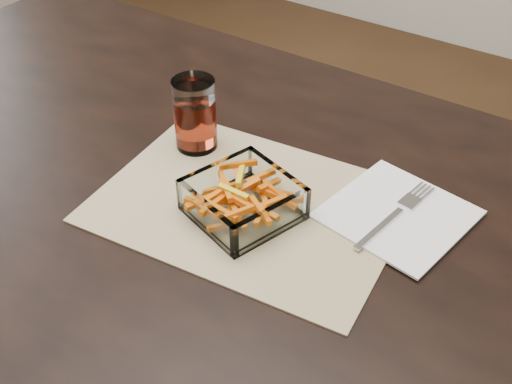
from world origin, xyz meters
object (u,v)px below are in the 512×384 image
(dining_table, at_px, (196,214))
(tumbler, at_px, (195,116))
(glass_bowl, at_px, (243,202))
(fork, at_px, (397,213))

(dining_table, xyz_separation_m, tumbler, (-0.04, 0.06, 0.15))
(dining_table, xyz_separation_m, glass_bowl, (0.13, -0.04, 0.11))
(tumbler, relative_size, fork, 0.64)
(dining_table, relative_size, glass_bowl, 9.11)
(tumbler, height_order, fork, tumbler)
(glass_bowl, distance_m, tumbler, 0.20)
(dining_table, distance_m, tumbler, 0.17)
(glass_bowl, relative_size, tumbler, 1.42)
(dining_table, height_order, tumbler, tumbler)
(glass_bowl, distance_m, fork, 0.23)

